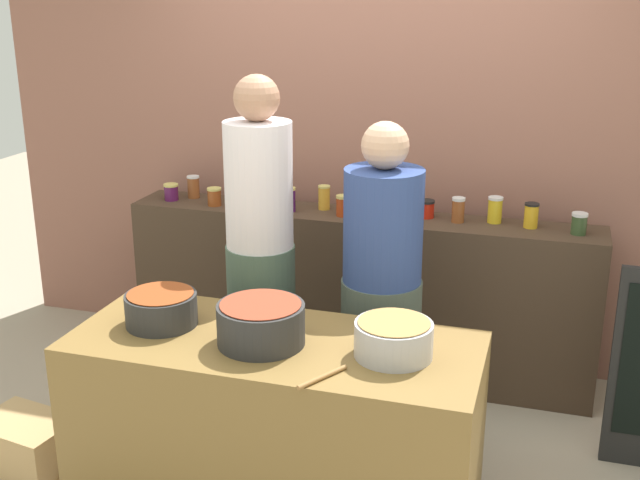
{
  "coord_description": "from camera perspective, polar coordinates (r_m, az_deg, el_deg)",
  "views": [
    {
      "loc": [
        1.05,
        -3.07,
        2.21
      ],
      "look_at": [
        0.0,
        0.35,
        1.05
      ],
      "focal_mm": 44.38,
      "sensor_mm": 36.0,
      "label": 1
    }
  ],
  "objects": [
    {
      "name": "prep_table",
      "position": [
        3.47,
        -3.23,
        -13.36
      ],
      "size": [
        1.7,
        0.7,
        0.82
      ],
      "primitive_type": "cube",
      "color": "olive",
      "rests_on": "ground"
    },
    {
      "name": "cook_with_tongs",
      "position": [
        3.92,
        -4.28,
        -2.59
      ],
      "size": [
        0.34,
        0.34,
        1.82
      ],
      "color": "#4A6250",
      "rests_on": "ground"
    },
    {
      "name": "cooking_pot_right",
      "position": [
        3.12,
        5.32,
        -7.13
      ],
      "size": [
        0.31,
        0.31,
        0.14
      ],
      "color": "#B7B7BC",
      "rests_on": "prep_table"
    },
    {
      "name": "storefront_wall",
      "position": [
        4.69,
        3.99,
        9.23
      ],
      "size": [
        4.8,
        0.12,
        3.0
      ],
      "primitive_type": "cube",
      "color": "#956050",
      "rests_on": "ground"
    },
    {
      "name": "preserve_jar_5",
      "position": [
        4.56,
        0.3,
        3.09
      ],
      "size": [
        0.07,
        0.07,
        0.14
      ],
      "color": "gold",
      "rests_on": "display_shelf"
    },
    {
      "name": "display_shelf",
      "position": [
        4.63,
        2.72,
        -3.92
      ],
      "size": [
        2.7,
        0.36,
        0.97
      ],
      "primitive_type": "cube",
      "color": "#433223",
      "rests_on": "ground"
    },
    {
      "name": "preserve_jar_2",
      "position": [
        4.69,
        -7.63,
        3.12
      ],
      "size": [
        0.08,
        0.08,
        0.11
      ],
      "color": "#93431A",
      "rests_on": "display_shelf"
    },
    {
      "name": "preserve_jar_9",
      "position": [
        4.44,
        7.68,
        2.24
      ],
      "size": [
        0.09,
        0.09,
        0.1
      ],
      "color": "red",
      "rests_on": "display_shelf"
    },
    {
      "name": "preserve_jar_1",
      "position": [
        4.87,
        -9.11,
        3.81
      ],
      "size": [
        0.08,
        0.08,
        0.14
      ],
      "color": "brown",
      "rests_on": "display_shelf"
    },
    {
      "name": "preserve_jar_10",
      "position": [
        4.38,
        9.93,
        2.16
      ],
      "size": [
        0.07,
        0.07,
        0.14
      ],
      "color": "brown",
      "rests_on": "display_shelf"
    },
    {
      "name": "cook_in_cap",
      "position": [
        3.8,
        4.42,
        -4.94
      ],
      "size": [
        0.39,
        0.39,
        1.63
      ],
      "color": "#4C584C",
      "rests_on": "ground"
    },
    {
      "name": "preserve_jar_6",
      "position": [
        4.43,
        1.64,
        2.5
      ],
      "size": [
        0.07,
        0.07,
        0.12
      ],
      "color": "#AE3915",
      "rests_on": "display_shelf"
    },
    {
      "name": "preserve_jar_4",
      "position": [
        4.52,
        -2.21,
        2.94
      ],
      "size": [
        0.07,
        0.07,
        0.14
      ],
      "color": "#421451",
      "rests_on": "display_shelf"
    },
    {
      "name": "preserve_jar_8",
      "position": [
        4.47,
        6.43,
        2.53
      ],
      "size": [
        0.08,
        0.08,
        0.12
      ],
      "color": "#64991E",
      "rests_on": "display_shelf"
    },
    {
      "name": "preserve_jar_0",
      "position": [
        4.85,
        -10.68,
        3.43
      ],
      "size": [
        0.09,
        0.09,
        0.1
      ],
      "color": "#52184A",
      "rests_on": "display_shelf"
    },
    {
      "name": "bread_crate",
      "position": [
        4.11,
        -20.37,
        -13.7
      ],
      "size": [
        0.48,
        0.38,
        0.26
      ],
      "primitive_type": "cube",
      "rotation": [
        0.0,
        0.0,
        -0.16
      ],
      "color": "tan",
      "rests_on": "ground"
    },
    {
      "name": "cooking_pot_center",
      "position": [
        3.21,
        -4.28,
        -6.05
      ],
      "size": [
        0.36,
        0.36,
        0.17
      ],
      "color": "#2D2D2D",
      "rests_on": "prep_table"
    },
    {
      "name": "preserve_jar_3",
      "position": [
        4.66,
        -3.58,
        3.22
      ],
      "size": [
        0.08,
        0.08,
        0.12
      ],
      "color": "#DA5F16",
      "rests_on": "display_shelf"
    },
    {
      "name": "preserve_jar_12",
      "position": [
        4.36,
        14.98,
        1.73
      ],
      "size": [
        0.08,
        0.08,
        0.13
      ],
      "color": "gold",
      "rests_on": "display_shelf"
    },
    {
      "name": "ground",
      "position": [
        3.93,
        -1.56,
        -16.3
      ],
      "size": [
        12.0,
        12.0,
        0.0
      ],
      "primitive_type": "plane",
      "color": "tan"
    },
    {
      "name": "preserve_jar_13",
      "position": [
        4.32,
        18.18,
        1.14
      ],
      "size": [
        0.08,
        0.08,
        0.11
      ],
      "color": "#334826",
      "rests_on": "display_shelf"
    },
    {
      "name": "cooking_pot_left",
      "position": [
        3.45,
        -11.37,
        -4.89
      ],
      "size": [
        0.31,
        0.31,
        0.14
      ],
      "color": "#2D2D2D",
      "rests_on": "prep_table"
    },
    {
      "name": "preserve_jar_11",
      "position": [
        4.41,
        12.5,
        2.15
      ],
      "size": [
        0.08,
        0.08,
        0.14
      ],
      "color": "gold",
      "rests_on": "display_shelf"
    },
    {
      "name": "preserve_jar_7",
      "position": [
        4.42,
        3.72,
        2.52
      ],
      "size": [
        0.07,
        0.07,
        0.14
      ],
      "color": "gold",
      "rests_on": "display_shelf"
    },
    {
      "name": "wooden_spoon",
      "position": [
        2.96,
        0.18,
        -9.85
      ],
      "size": [
        0.14,
        0.22,
        0.02
      ],
      "primitive_type": "cylinder",
      "rotation": [
        1.57,
        0.0,
        2.62
      ],
      "color": "#9E703D",
      "rests_on": "prep_table"
    }
  ]
}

